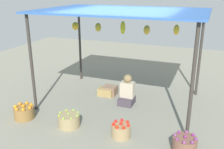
% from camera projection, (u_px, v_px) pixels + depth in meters
% --- Properties ---
extents(ground_plane, '(14.00, 14.00, 0.00)m').
position_uv_depth(ground_plane, '(121.00, 101.00, 6.72)').
color(ground_plane, gray).
extents(market_stall_structure, '(3.88, 2.65, 2.34)m').
position_uv_depth(market_stall_structure, '(122.00, 16.00, 6.01)').
color(market_stall_structure, '#38332D').
rests_on(market_stall_structure, ground).
extents(vendor_person, '(0.36, 0.44, 0.78)m').
position_uv_depth(vendor_person, '(127.00, 93.00, 6.51)').
color(vendor_person, '#443B45').
rests_on(vendor_person, ground).
extents(basket_oranges, '(0.45, 0.45, 0.34)m').
position_uv_depth(basket_oranges, '(24.00, 112.00, 5.82)').
color(basket_oranges, olive).
rests_on(basket_oranges, ground).
extents(basket_limes, '(0.46, 0.46, 0.31)m').
position_uv_depth(basket_limes, '(69.00, 120.00, 5.49)').
color(basket_limes, '#9C895D').
rests_on(basket_limes, ground).
extents(basket_red_tomatoes, '(0.39, 0.39, 0.32)m').
position_uv_depth(basket_red_tomatoes, '(121.00, 130.00, 5.11)').
color(basket_red_tomatoes, '#9F845A').
rests_on(basket_red_tomatoes, ground).
extents(basket_purple_onions, '(0.44, 0.44, 0.34)m').
position_uv_depth(basket_purple_onions, '(184.00, 144.00, 4.64)').
color(basket_purple_onions, brown).
rests_on(basket_purple_onions, ground).
extents(wooden_crate_near_vendor, '(0.36, 0.33, 0.24)m').
position_uv_depth(wooden_crate_near_vendor, '(110.00, 90.00, 7.12)').
color(wooden_crate_near_vendor, '#88684F').
rests_on(wooden_crate_near_vendor, ground).
extents(wooden_crate_stacked_rear, '(0.42, 0.26, 0.21)m').
position_uv_depth(wooden_crate_stacked_rear, '(106.00, 92.00, 7.06)').
color(wooden_crate_stacked_rear, '#A4874E').
rests_on(wooden_crate_stacked_rear, ground).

